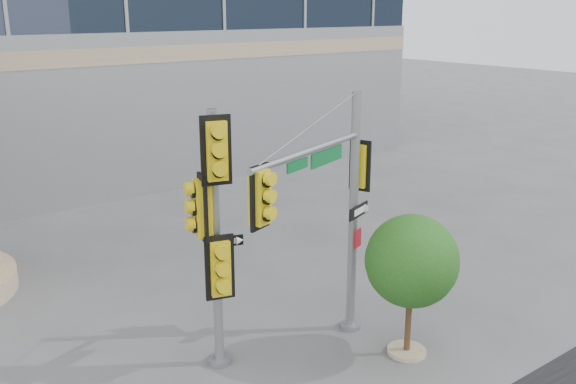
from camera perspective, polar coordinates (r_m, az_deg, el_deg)
ground at (r=12.92m, az=5.75°, el=-16.05°), size 120.00×120.00×0.00m
main_signal_pole at (r=12.63m, az=3.95°, el=-0.56°), size 3.89×1.70×5.23m
secondary_signal_pole at (r=12.00m, az=-6.61°, el=-2.75°), size 0.88×0.81×5.12m
street_tree at (r=13.02m, az=10.98°, el=-6.32°), size 1.91×1.86×2.97m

